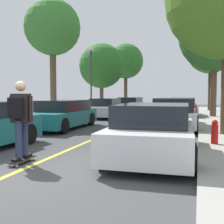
{
  "coord_description": "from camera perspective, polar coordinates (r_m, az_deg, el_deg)",
  "views": [
    {
      "loc": [
        3.5,
        -4.75,
        1.57
      ],
      "look_at": [
        -0.09,
        6.84,
        0.8
      ],
      "focal_mm": 45.21,
      "sensor_mm": 36.0,
      "label": 1
    }
  ],
  "objects": [
    {
      "name": "street_tree_left_far",
      "position": [
        31.77,
        2.79,
        10.2
      ],
      "size": [
        3.88,
        3.88,
        7.03
      ],
      "color": "#4C3823",
      "rests_on": "sidewalk_left"
    },
    {
      "name": "parked_car_right_far",
      "position": [
        19.76,
        14.13,
        0.91
      ],
      "size": [
        1.93,
        4.47,
        1.35
      ],
      "color": "maroon",
      "rests_on": "ground"
    },
    {
      "name": "street_tree_left_near",
      "position": [
        23.9,
        -2.14,
        9.29
      ],
      "size": [
        3.74,
        3.74,
        5.67
      ],
      "color": "brown",
      "rests_on": "sidewalk_left"
    },
    {
      "name": "center_line",
      "position": [
        9.56,
        -4.57,
        -5.83
      ],
      "size": [
        0.12,
        39.2,
        0.01
      ],
      "primitive_type": "cube",
      "color": "gold",
      "rests_on": "ground"
    },
    {
      "name": "parked_car_right_nearest",
      "position": [
        7.03,
        8.43,
        -3.89
      ],
      "size": [
        2.08,
        4.12,
        1.33
      ],
      "color": "white",
      "rests_on": "ground"
    },
    {
      "name": "street_tree_right_near",
      "position": [
        19.73,
        20.05,
        14.36
      ],
      "size": [
        4.56,
        4.56,
        7.48
      ],
      "color": "brown",
      "rests_on": "sidewalk_right"
    },
    {
      "name": "parked_car_right_near",
      "position": [
        13.15,
        12.57,
        -0.28
      ],
      "size": [
        2.08,
        4.42,
        1.4
      ],
      "color": "#B7B7BC",
      "rests_on": "ground"
    },
    {
      "name": "ground",
      "position": [
        6.11,
        -18.91,
        -11.48
      ],
      "size": [
        80.0,
        80.0,
        0.0
      ],
      "primitive_type": "plane",
      "color": "#424244"
    },
    {
      "name": "parked_car_left_farthest",
      "position": [
        25.48,
        3.7,
        1.53
      ],
      "size": [
        2.01,
        4.69,
        1.28
      ],
      "color": "#196066",
      "rests_on": "ground"
    },
    {
      "name": "fire_hydrant",
      "position": [
        8.65,
        20.05,
        -3.8
      ],
      "size": [
        0.2,
        0.2,
        0.7
      ],
      "color": "#B2140F",
      "rests_on": "sidewalk_right"
    },
    {
      "name": "parked_car_left_near",
      "position": [
        13.11,
        -9.85,
        -0.47
      ],
      "size": [
        1.92,
        4.59,
        1.29
      ],
      "color": "#196066",
      "rests_on": "ground"
    },
    {
      "name": "skateboarder",
      "position": [
        6.63,
        -18.05,
        -0.63
      ],
      "size": [
        0.58,
        0.7,
        1.76
      ],
      "color": "black",
      "rests_on": "skateboard"
    },
    {
      "name": "skateboard",
      "position": [
        6.81,
        -17.72,
        -9.15
      ],
      "size": [
        0.24,
        0.85,
        0.1
      ],
      "color": "black",
      "rests_on": "ground"
    },
    {
      "name": "streetlamp",
      "position": [
        21.12,
        -4.25,
        7.41
      ],
      "size": [
        0.36,
        0.24,
        4.87
      ],
      "color": "#38383D",
      "rests_on": "sidewalk_left"
    },
    {
      "name": "street_tree_left_nearest",
      "position": [
        16.67,
        -11.94,
        16.26
      ],
      "size": [
        3.11,
        3.11,
        6.7
      ],
      "color": "brown",
      "rests_on": "sidewalk_left"
    },
    {
      "name": "parked_car_left_far",
      "position": [
        18.77,
        -1.3,
        0.77
      ],
      "size": [
        1.94,
        4.19,
        1.29
      ],
      "color": "#B7B7BC",
      "rests_on": "ground"
    },
    {
      "name": "street_tree_right_far",
      "position": [
        26.57,
        19.31,
        11.76
      ],
      "size": [
        4.13,
        4.13,
        7.36
      ],
      "color": "#4C3823",
      "rests_on": "sidewalk_right"
    }
  ]
}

